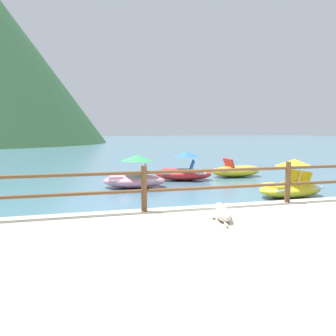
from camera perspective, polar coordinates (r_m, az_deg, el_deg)
The scene contains 7 objects.
ground_plane at distance 45.46m, azimuth -11.72°, elevation 3.42°, with size 200.00×200.00×0.00m, color #477084.
dock_railing at distance 7.61m, azimuth 8.66°, elevation -2.09°, with size 23.92×0.12×0.95m.
dog_resting at distance 6.56m, azimuth 9.02°, elevation -7.41°, with size 0.44×1.06×0.26m.
pedal_boat_0 at distance 15.83m, azimuth 11.21°, elevation -0.47°, with size 2.34×1.16×0.83m.
pedal_boat_1 at distance 14.47m, azimuth 2.60°, elevation -0.47°, with size 2.59×1.80×1.20m.
pedal_boat_2 at distance 12.62m, azimuth -5.62°, elevation -1.43°, with size 2.47×1.71×1.20m.
pedal_boat_3 at distance 11.43m, azimuth 19.67°, elevation -2.58°, with size 2.27×1.43×1.18m.
Camera 1 is at (-3.11, -5.31, 2.05)m, focal length 36.82 mm.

